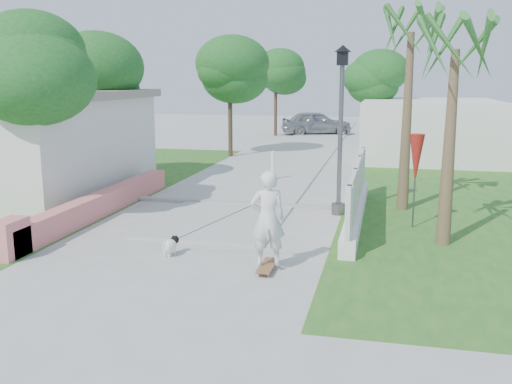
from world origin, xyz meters
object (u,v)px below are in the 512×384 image
(skateboarder, at_px, (229,222))
(parked_car, at_px, (316,123))
(bollard, at_px, (273,165))
(patio_umbrella, at_px, (416,160))
(street_lamp, at_px, (341,124))
(dog, at_px, (170,245))

(skateboarder, height_order, parked_car, skateboarder)
(parked_car, bearing_deg, bollard, 163.71)
(parked_car, bearing_deg, patio_umbrella, 174.60)
(street_lamp, relative_size, patio_umbrella, 1.93)
(street_lamp, bearing_deg, skateboarder, -110.48)
(bollard, relative_size, skateboarder, 0.43)
(patio_umbrella, bearing_deg, street_lamp, 152.24)
(patio_umbrella, bearing_deg, dog, -145.41)
(street_lamp, bearing_deg, dog, -124.77)
(patio_umbrella, height_order, skateboarder, patio_umbrella)
(dog, bearing_deg, skateboarder, 1.35)
(skateboarder, distance_m, dog, 1.50)
(bollard, distance_m, skateboarder, 9.22)
(bollard, xyz_separation_m, dog, (-0.38, -8.93, -0.36))
(skateboarder, height_order, dog, skateboarder)
(street_lamp, xyz_separation_m, parked_car, (-3.26, 21.82, -1.66))
(street_lamp, bearing_deg, bollard, 120.96)
(skateboarder, xyz_separation_m, dog, (-1.33, 0.24, -0.64))
(parked_car, bearing_deg, skateboarder, 165.14)
(street_lamp, height_order, dog, street_lamp)
(bollard, distance_m, parked_car, 17.33)
(skateboarder, bearing_deg, dog, -28.96)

